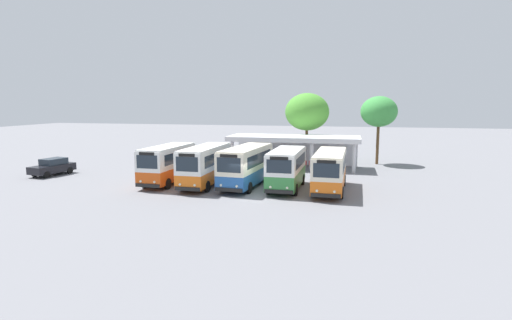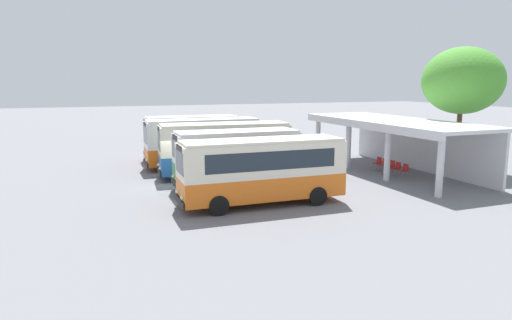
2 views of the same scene
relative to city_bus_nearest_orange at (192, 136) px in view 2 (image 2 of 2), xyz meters
The scene contains 14 objects.
ground_plane 8.52m from the city_bus_nearest_orange, 19.07° to the right, with size 180.00×180.00×0.00m, color slate.
city_bus_nearest_orange is the anchor object (origin of this frame).
city_bus_second_in_row 3.44m from the city_bus_nearest_orange, ahead, with size 2.31×7.80×3.32m.
city_bus_middle_cream 6.89m from the city_bus_nearest_orange, ahead, with size 2.95×8.13×3.31m.
city_bus_fourth_amber 10.31m from the city_bus_nearest_orange, ahead, with size 2.44×6.81×3.21m.
city_bus_fifth_blue 13.75m from the city_bus_nearest_orange, ahead, with size 2.45×7.95×3.14m.
parked_car_flank 12.71m from the city_bus_nearest_orange, behind, with size 2.52×4.40×1.62m.
terminal_canopy 14.92m from the city_bus_nearest_orange, 50.89° to the left, with size 13.87×4.99×3.40m.
waiting_chair_end_by_column 13.66m from the city_bus_nearest_orange, 50.97° to the left, with size 0.45×0.45×0.86m.
waiting_chair_second_from_end 14.05m from the city_bus_nearest_orange, 48.62° to the left, with size 0.45×0.45×0.86m.
waiting_chair_middle_seat 14.57m from the city_bus_nearest_orange, 46.75° to the left, with size 0.45×0.45×0.86m.
waiting_chair_fourth_seat 14.97m from the city_bus_nearest_orange, 44.57° to the left, with size 0.45×0.45×0.86m.
waiting_chair_fifth_seat 15.47m from the city_bus_nearest_orange, 42.77° to the left, with size 0.45×0.45×0.86m.
roadside_tree_behind_canopy 19.13m from the city_bus_nearest_orange, 56.62° to the left, with size 5.10×5.10×8.03m.
Camera 2 is at (24.99, -4.85, 5.73)m, focal length 31.29 mm.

